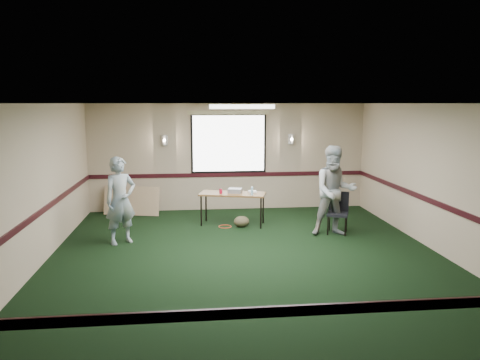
{
  "coord_description": "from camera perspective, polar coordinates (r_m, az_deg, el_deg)",
  "views": [
    {
      "loc": [
        -0.98,
        -7.78,
        2.7
      ],
      "look_at": [
        0.0,
        1.3,
        1.2
      ],
      "focal_mm": 35.0,
      "sensor_mm": 36.0,
      "label": 1
    }
  ],
  "objects": [
    {
      "name": "folding_table",
      "position": [
        10.43,
        -0.92,
        -1.89
      ],
      "size": [
        1.55,
        0.94,
        0.72
      ],
      "rotation": [
        0.0,
        0.0,
        -0.27
      ],
      "color": "brown",
      "rests_on": "ground"
    },
    {
      "name": "projector",
      "position": [
        10.44,
        -0.61,
        -1.31
      ],
      "size": [
        0.35,
        0.32,
        0.1
      ],
      "primitive_type": "cube",
      "rotation": [
        0.0,
        0.0,
        -0.28
      ],
      "color": "gray",
      "rests_on": "folding_table"
    },
    {
      "name": "person_left",
      "position": [
        9.31,
        -14.37,
        -2.44
      ],
      "size": [
        0.74,
        0.67,
        1.7
      ],
      "primitive_type": "imported",
      "rotation": [
        0.0,
        0.0,
        0.55
      ],
      "color": "#426491",
      "rests_on": "ground"
    },
    {
      "name": "game_console",
      "position": [
        10.46,
        1.52,
        -1.43
      ],
      "size": [
        0.19,
        0.16,
        0.04
      ],
      "primitive_type": "cube",
      "rotation": [
        0.0,
        0.0,
        -0.07
      ],
      "color": "silver",
      "rests_on": "folding_table"
    },
    {
      "name": "folded_table",
      "position": [
        11.71,
        -13.08,
        -2.48
      ],
      "size": [
        1.39,
        0.52,
        0.7
      ],
      "primitive_type": "cube",
      "rotation": [
        -0.21,
        0.0,
        -0.24
      ],
      "color": "tan",
      "rests_on": "ground"
    },
    {
      "name": "conference_chair",
      "position": [
        10.06,
        11.87,
        -3.49
      ],
      "size": [
        0.55,
        0.56,
        0.86
      ],
      "rotation": [
        0.0,
        0.0,
        -0.39
      ],
      "color": "black",
      "rests_on": "ground"
    },
    {
      "name": "water_bottle",
      "position": [
        10.18,
        1.48,
        -1.35
      ],
      "size": [
        0.05,
        0.05,
        0.18
      ],
      "primitive_type": "cylinder",
      "color": "#86BDDC",
      "rests_on": "folding_table"
    },
    {
      "name": "ground",
      "position": [
        8.29,
        0.97,
        -9.68
      ],
      "size": [
        8.0,
        8.0,
        0.0
      ],
      "primitive_type": "plane",
      "color": "black",
      "rests_on": "ground"
    },
    {
      "name": "red_cup",
      "position": [
        10.35,
        -2.36,
        -1.39
      ],
      "size": [
        0.07,
        0.07,
        0.11
      ],
      "primitive_type": "cylinder",
      "color": "#A90B22",
      "rests_on": "folding_table"
    },
    {
      "name": "cable_coil",
      "position": [
        10.4,
        -1.84,
        -5.69
      ],
      "size": [
        0.36,
        0.36,
        0.01
      ],
      "primitive_type": "torus",
      "rotation": [
        0.0,
        0.0,
        0.29
      ],
      "color": "red",
      "rests_on": "ground"
    },
    {
      "name": "duffel_bag",
      "position": [
        10.37,
        0.19,
        -5.08
      ],
      "size": [
        0.41,
        0.35,
        0.24
      ],
      "primitive_type": "ellipsoid",
      "rotation": [
        0.0,
        0.0,
        0.34
      ],
      "color": "#3F3824",
      "rests_on": "ground"
    },
    {
      "name": "person_right",
      "position": [
        9.75,
        11.48,
        -1.33
      ],
      "size": [
        0.95,
        0.76,
        1.86
      ],
      "primitive_type": "imported",
      "rotation": [
        0.0,
        0.0,
        -0.07
      ],
      "color": "#7FA7C6",
      "rests_on": "ground"
    },
    {
      "name": "room_shell",
      "position": [
        10.01,
        -0.5,
        2.91
      ],
      "size": [
        8.0,
        8.02,
        8.0
      ],
      "color": "tan",
      "rests_on": "ground"
    }
  ]
}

